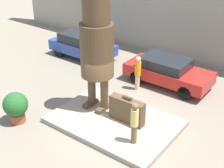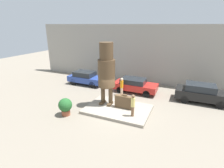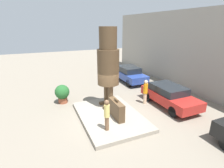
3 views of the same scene
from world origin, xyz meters
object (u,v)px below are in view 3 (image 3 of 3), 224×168
Objects in this scene: giant_suitcase at (116,109)px; worker_hivis at (145,91)px; parked_car_red at (169,95)px; parked_car_blue at (130,74)px; planter_pot at (62,93)px; tourist at (107,114)px; statue_figure at (108,62)px.

worker_hivis is (-1.32, 2.86, 0.23)m from giant_suitcase.
parked_car_red is 1.64m from worker_hivis.
giant_suitcase is 7.60m from parked_car_blue.
tourist is at bearing 17.58° from planter_pot.
parked_car_blue reaches higher than planter_pot.
planter_pot is at bearing -114.81° from worker_hivis.
tourist is (0.99, -0.98, 0.40)m from giant_suitcase.
parked_car_blue is 5.15m from worker_hivis.
tourist reaches higher than planter_pot.
worker_hivis is (4.93, -1.46, 0.16)m from parked_car_blue.
statue_figure is 2.88× the size of worker_hivis.
parked_car_red is (1.22, 4.03, -2.41)m from statue_figure.
parked_car_blue is (-6.25, 4.32, 0.08)m from giant_suitcase.
giant_suitcase is at bearing -65.20° from worker_hivis.
statue_figure is at bearing -106.80° from parked_car_red.
statue_figure is 3.49m from worker_hivis.
parked_car_blue is at bearing 145.36° from giant_suitcase.
statue_figure is 3.52m from tourist.
statue_figure reaches higher than parked_car_red.
tourist is 4.49m from worker_hivis.
statue_figure is at bearing -41.87° from parked_car_blue.
tourist is 0.41× the size of parked_car_blue.
statue_figure is 2.95m from giant_suitcase.
statue_figure is 6.65m from parked_car_blue.
tourist is at bearing -36.20° from parked_car_blue.
parked_car_red is at bearing -1.09° from parked_car_blue.
parked_car_blue is (-7.24, 5.30, -0.32)m from tourist.
statue_figure is 4.85m from parked_car_red.
statue_figure is at bearing 173.83° from giant_suitcase.
statue_figure is 4.21m from planter_pot.
worker_hivis is at bearing 114.80° from giant_suitcase.
tourist is at bearing -58.98° from worker_hivis.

